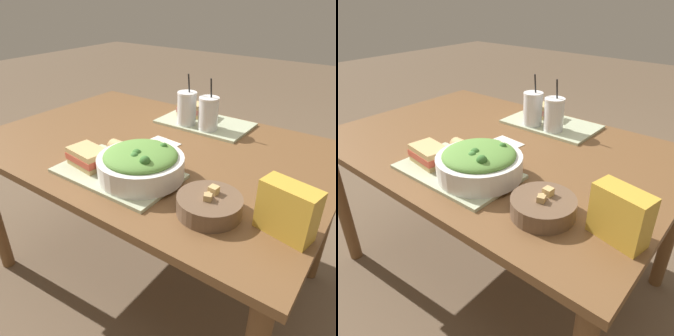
% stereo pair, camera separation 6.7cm
% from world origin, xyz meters
% --- Properties ---
extents(ground_plane, '(12.00, 12.00, 0.00)m').
position_xyz_m(ground_plane, '(0.00, 0.00, 0.00)').
color(ground_plane, brown).
extents(dining_table, '(1.42, 0.97, 0.71)m').
position_xyz_m(dining_table, '(0.00, 0.00, 0.62)').
color(dining_table, brown).
rests_on(dining_table, ground_plane).
extents(tray_near, '(0.42, 0.26, 0.01)m').
position_xyz_m(tray_near, '(0.06, -0.27, 0.71)').
color(tray_near, '#B2BC99').
rests_on(tray_near, dining_table).
extents(tray_far, '(0.42, 0.26, 0.01)m').
position_xyz_m(tray_far, '(0.06, 0.32, 0.71)').
color(tray_far, '#B2BC99').
rests_on(tray_far, dining_table).
extents(salad_bowl, '(0.29, 0.29, 0.11)m').
position_xyz_m(salad_bowl, '(0.14, -0.25, 0.77)').
color(salad_bowl, white).
rests_on(salad_bowl, tray_near).
extents(soup_bowl, '(0.19, 0.19, 0.08)m').
position_xyz_m(soup_bowl, '(0.42, -0.28, 0.74)').
color(soup_bowl, brown).
rests_on(soup_bowl, dining_table).
extents(sandwich_near, '(0.15, 0.11, 0.06)m').
position_xyz_m(sandwich_near, '(-0.06, -0.30, 0.75)').
color(sandwich_near, tan).
rests_on(sandwich_near, tray_near).
extents(baguette_near, '(0.17, 0.06, 0.06)m').
position_xyz_m(baguette_near, '(0.02, -0.18, 0.75)').
color(baguette_near, tan).
rests_on(baguette_near, tray_near).
extents(sandwich_far, '(0.17, 0.11, 0.06)m').
position_xyz_m(sandwich_far, '(-0.03, 0.36, 0.75)').
color(sandwich_far, tan).
rests_on(sandwich_far, tray_far).
extents(drink_cup_dark, '(0.09, 0.09, 0.23)m').
position_xyz_m(drink_cup_dark, '(0.00, 0.25, 0.79)').
color(drink_cup_dark, silver).
rests_on(drink_cup_dark, tray_far).
extents(drink_cup_red, '(0.09, 0.09, 0.23)m').
position_xyz_m(drink_cup_red, '(0.11, 0.25, 0.79)').
color(drink_cup_red, silver).
rests_on(drink_cup_red, tray_far).
extents(chip_bag, '(0.16, 0.10, 0.14)m').
position_xyz_m(chip_bag, '(0.62, -0.24, 0.78)').
color(chip_bag, gold).
rests_on(chip_bag, dining_table).
extents(napkin_folded, '(0.14, 0.11, 0.00)m').
position_xyz_m(napkin_folded, '(0.03, 0.02, 0.71)').
color(napkin_folded, silver).
rests_on(napkin_folded, dining_table).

